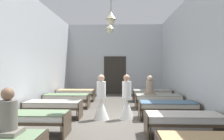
{
  "coord_description": "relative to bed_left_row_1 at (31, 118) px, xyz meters",
  "views": [
    {
      "loc": [
        0.35,
        -7.45,
        1.72
      ],
      "look_at": [
        0.0,
        1.83,
        1.6
      ],
      "focal_mm": 35.88,
      "sensor_mm": 36.0,
      "label": 1
    }
  ],
  "objects": [
    {
      "name": "patient_seated_primary",
      "position": [
        3.49,
        3.75,
        0.43
      ],
      "size": [
        0.44,
        0.44,
        0.8
      ],
      "color": "gray",
      "rests_on": "bed_right_row_3"
    },
    {
      "name": "bed_right_row_4",
      "position": [
        3.84,
        5.7,
        0.0
      ],
      "size": [
        1.9,
        0.84,
        0.57
      ],
      "color": "#473828",
      "rests_on": "ground"
    },
    {
      "name": "bed_left_row_3",
      "position": [
        0.0,
        3.8,
        0.0
      ],
      "size": [
        1.9,
        0.84,
        0.57
      ],
      "color": "#473828",
      "rests_on": "ground"
    },
    {
      "name": "bed_left_row_4",
      "position": [
        0.0,
        5.7,
        0.0
      ],
      "size": [
        1.9,
        0.84,
        0.57
      ],
      "color": "#473828",
      "rests_on": "ground"
    },
    {
      "name": "room_shell",
      "position": [
        1.92,
        3.23,
        1.79
      ],
      "size": [
        6.34,
        13.81,
        4.43
      ],
      "color": "silver",
      "rests_on": "ground"
    },
    {
      "name": "bed_right_row_3",
      "position": [
        3.84,
        3.8,
        0.0
      ],
      "size": [
        1.9,
        0.84,
        0.57
      ],
      "color": "#473828",
      "rests_on": "ground"
    },
    {
      "name": "ground_plane",
      "position": [
        1.92,
        1.9,
        -0.49
      ],
      "size": [
        6.54,
        14.21,
        0.1
      ],
      "primitive_type": "cube",
      "color": "#59544C"
    },
    {
      "name": "bed_left_row_2",
      "position": [
        0.0,
        1.9,
        0.0
      ],
      "size": [
        1.9,
        0.84,
        0.57
      ],
      "color": "#473828",
      "rests_on": "ground"
    },
    {
      "name": "bed_right_row_1",
      "position": [
        3.84,
        0.0,
        0.0
      ],
      "size": [
        1.9,
        0.84,
        0.57
      ],
      "color": "#473828",
      "rests_on": "ground"
    },
    {
      "name": "nurse_near_aisle",
      "position": [
        2.48,
        1.86,
        0.09
      ],
      "size": [
        0.52,
        0.52,
        1.49
      ],
      "rotation": [
        0.0,
        0.0,
        3.71
      ],
      "color": "white",
      "rests_on": "ground"
    },
    {
      "name": "patient_seated_secondary",
      "position": [
        0.35,
        -1.83,
        0.43
      ],
      "size": [
        0.44,
        0.44,
        0.8
      ],
      "color": "slate",
      "rests_on": "bed_left_row_0"
    },
    {
      "name": "bed_right_row_2",
      "position": [
        3.84,
        1.9,
        0.0
      ],
      "size": [
        1.9,
        0.84,
        0.57
      ],
      "color": "#473828",
      "rests_on": "ground"
    },
    {
      "name": "bed_left_row_1",
      "position": [
        0.0,
        0.0,
        0.0
      ],
      "size": [
        1.9,
        0.84,
        0.57
      ],
      "color": "#473828",
      "rests_on": "ground"
    },
    {
      "name": "nurse_mid_aisle",
      "position": [
        1.64,
        1.77,
        0.09
      ],
      "size": [
        0.52,
        0.52,
        1.49
      ],
      "rotation": [
        0.0,
        0.0,
        6.08
      ],
      "color": "white",
      "rests_on": "ground"
    }
  ]
}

